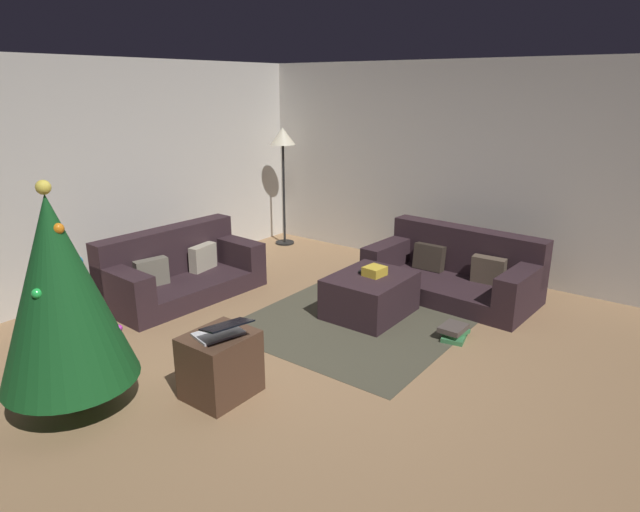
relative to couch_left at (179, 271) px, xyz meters
The scene contains 14 objects.
ground_plane 2.30m from the couch_left, 98.40° to the right, with size 6.40×6.40×0.00m, color #93704C.
rear_partition 1.39m from the couch_left, 110.56° to the left, with size 6.40×0.12×2.60m, color beige.
corner_partition 3.74m from the couch_left, 38.75° to the right, with size 0.12×6.40×2.60m, color beige.
couch_left is the anchor object (origin of this frame).
couch_right 3.16m from the couch_left, 52.24° to the right, with size 1.06×1.89×0.73m.
ottoman 2.20m from the couch_left, 67.64° to the right, with size 0.88×0.71×0.43m, color #2D1E23.
gift_box 2.25m from the couch_left, 67.19° to the right, with size 0.21×0.19×0.09m, color gold.
tv_remote 2.15m from the couch_left, 66.02° to the right, with size 0.05×0.16×0.02m, color black.
christmas_tree 2.39m from the couch_left, 148.35° to the right, with size 0.96×0.96×1.72m.
side_table 2.26m from the couch_left, 121.20° to the right, with size 0.52×0.44×0.51m, color #4C3323.
laptop 2.33m from the couch_left, 120.81° to the right, with size 0.43×0.45×0.17m.
book_stack 3.10m from the couch_left, 74.36° to the right, with size 0.33×0.26×0.13m.
corner_lamp 2.63m from the couch_left, ahead, with size 0.36×0.36×1.72m.
area_rug 2.22m from the couch_left, 67.64° to the right, with size 2.60×2.00×0.01m, color #454233.
Camera 1 is at (-3.35, -2.54, 2.32)m, focal length 30.51 mm.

